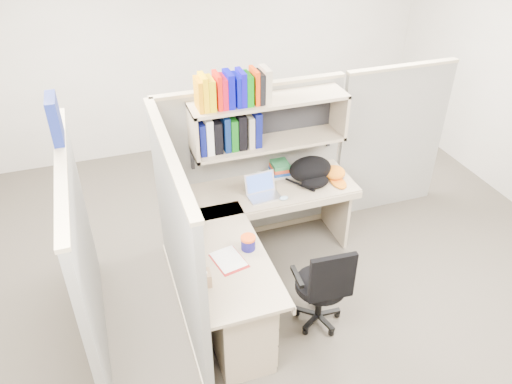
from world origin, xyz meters
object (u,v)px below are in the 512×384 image
object	(u,v)px
snack_canister	(248,243)
backpack	(313,172)
task_chair	(321,298)
laptop	(264,188)
desk	(250,285)

from	to	relation	value
snack_canister	backpack	bearing A→B (deg)	39.62
backpack	task_chair	bearing A→B (deg)	-123.23
laptop	snack_canister	world-z (taller)	laptop
snack_canister	task_chair	xyz separation A→B (m)	(0.52, -0.30, -0.48)
laptop	backpack	xyz separation A→B (m)	(0.51, 0.08, 0.02)
laptop	snack_canister	distance (m)	0.73
snack_canister	task_chair	size ratio (longest dim) A/B	0.14
snack_canister	task_chair	world-z (taller)	task_chair
backpack	laptop	bearing A→B (deg)	173.89
laptop	snack_canister	xyz separation A→B (m)	(-0.35, -0.64, -0.04)
backpack	snack_canister	xyz separation A→B (m)	(-0.86, -0.71, -0.06)
desk	snack_canister	size ratio (longest dim) A/B	14.72
snack_canister	task_chair	distance (m)	0.77
desk	task_chair	bearing A→B (deg)	-20.57
laptop	snack_canister	size ratio (longest dim) A/B	2.41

